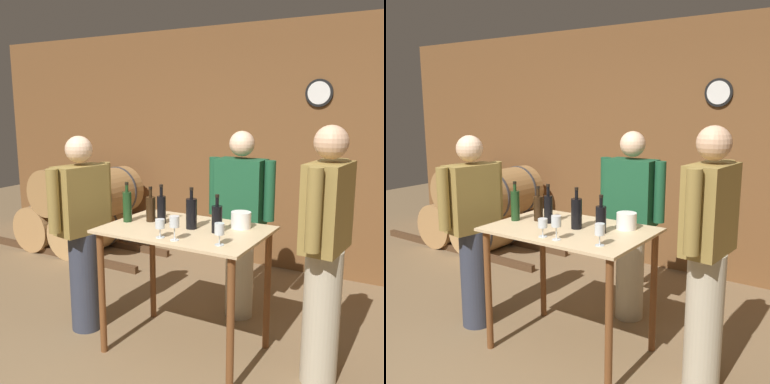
# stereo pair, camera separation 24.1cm
# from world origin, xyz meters

# --- Properties ---
(back_wall) EXTENTS (8.40, 0.08, 2.70)m
(back_wall) POSITION_xyz_m (0.00, 2.68, 1.35)
(back_wall) COLOR brown
(back_wall) RESTS_ON ground_plane
(barrel_rack) EXTENTS (2.59, 0.80, 1.08)m
(barrel_rack) POSITION_xyz_m (-2.38, 2.02, 0.52)
(barrel_rack) COLOR #4C331E
(barrel_rack) RESTS_ON ground_plane
(tasting_table) EXTENTS (1.16, 0.77, 0.95)m
(tasting_table) POSITION_xyz_m (0.01, 0.63, 0.78)
(tasting_table) COLOR #D1B284
(tasting_table) RESTS_ON ground_plane
(wine_bottle_far_left) EXTENTS (0.07, 0.07, 0.30)m
(wine_bottle_far_left) POSITION_xyz_m (-0.47, 0.58, 1.07)
(wine_bottle_far_left) COLOR #193819
(wine_bottle_far_left) RESTS_ON tasting_table
(wine_bottle_left) EXTENTS (0.07, 0.07, 0.27)m
(wine_bottle_left) POSITION_xyz_m (-0.32, 0.68, 1.05)
(wine_bottle_left) COLOR black
(wine_bottle_left) RESTS_ON tasting_table
(wine_bottle_center) EXTENTS (0.07, 0.07, 0.30)m
(wine_bottle_center) POSITION_xyz_m (-0.21, 0.66, 1.06)
(wine_bottle_center) COLOR black
(wine_bottle_center) RESTS_ON tasting_table
(wine_bottle_right) EXTENTS (0.08, 0.08, 0.30)m
(wine_bottle_right) POSITION_xyz_m (0.06, 0.65, 1.07)
(wine_bottle_right) COLOR black
(wine_bottle_right) RESTS_ON tasting_table
(wine_bottle_far_right) EXTENTS (0.07, 0.07, 0.27)m
(wine_bottle_far_right) POSITION_xyz_m (0.26, 0.65, 1.05)
(wine_bottle_far_right) COLOR black
(wine_bottle_far_right) RESTS_ON tasting_table
(wine_glass_near_left) EXTENTS (0.06, 0.06, 0.13)m
(wine_glass_near_left) POSITION_xyz_m (-0.02, 0.35, 1.04)
(wine_glass_near_left) COLOR silver
(wine_glass_near_left) RESTS_ON tasting_table
(wine_glass_near_center) EXTENTS (0.07, 0.07, 0.16)m
(wine_glass_near_center) POSITION_xyz_m (0.10, 0.34, 1.07)
(wine_glass_near_center) COLOR silver
(wine_glass_near_center) RESTS_ON tasting_table
(wine_glass_near_right) EXTENTS (0.06, 0.06, 0.14)m
(wine_glass_near_right) POSITION_xyz_m (0.40, 0.40, 1.05)
(wine_glass_near_right) COLOR silver
(wine_glass_near_right) RESTS_ON tasting_table
(ice_bucket) EXTENTS (0.14, 0.14, 0.12)m
(ice_bucket) POSITION_xyz_m (0.36, 0.84, 1.01)
(ice_bucket) COLOR white
(ice_bucket) RESTS_ON tasting_table
(person_host) EXTENTS (0.59, 0.24, 1.62)m
(person_host) POSITION_xyz_m (0.13, 1.35, 0.85)
(person_host) COLOR #B7AD93
(person_host) RESTS_ON ground_plane
(person_visitor_with_scarf) EXTENTS (0.29, 0.58, 1.59)m
(person_visitor_with_scarf) POSITION_xyz_m (-0.87, 0.52, 0.84)
(person_visitor_with_scarf) COLOR #333847
(person_visitor_with_scarf) RESTS_ON ground_plane
(person_visitor_bearded) EXTENTS (0.25, 0.59, 1.71)m
(person_visitor_bearded) POSITION_xyz_m (0.99, 0.73, 0.90)
(person_visitor_bearded) COLOR #B7AD93
(person_visitor_bearded) RESTS_ON ground_plane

